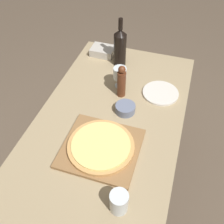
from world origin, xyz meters
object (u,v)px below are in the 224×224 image
object	(u,v)px
wine_bottle	(120,47)
wine_glass	(120,74)
pizza	(101,146)
small_bowl	(125,108)
pepper_mill	(121,82)

from	to	relation	value
wine_bottle	wine_glass	xyz separation A→B (m)	(0.07, -0.23, -0.04)
pizza	wine_glass	bearing A→B (deg)	95.72
wine_glass	small_bowl	bearing A→B (deg)	-65.13
wine_glass	wine_bottle	bearing A→B (deg)	106.44
wine_bottle	pepper_mill	xyz separation A→B (m)	(0.10, -0.30, -0.03)
pizza	wine_bottle	xyz separation A→B (m)	(-0.12, 0.73, 0.11)
pizza	wine_glass	size ratio (longest dim) A/B	2.44
wine_bottle	small_bowl	xyz separation A→B (m)	(0.16, -0.43, -0.11)
wine_glass	small_bowl	distance (m)	0.24
wine_bottle	wine_glass	bearing A→B (deg)	-73.56
pizza	pepper_mill	size ratio (longest dim) A/B	1.58
pepper_mill	wine_glass	bearing A→B (deg)	113.14
wine_bottle	small_bowl	distance (m)	0.47
wine_bottle	small_bowl	world-z (taller)	wine_bottle
wine_bottle	pepper_mill	size ratio (longest dim) A/B	1.56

